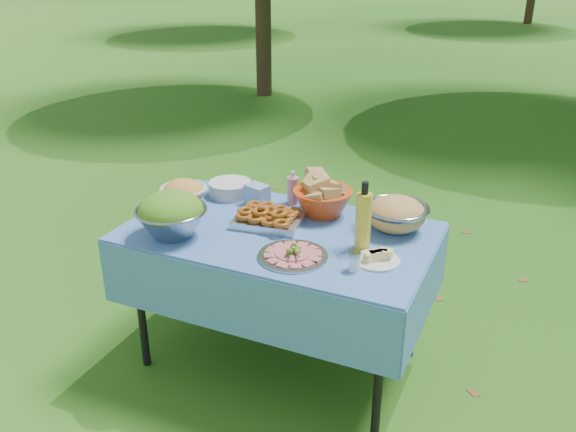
% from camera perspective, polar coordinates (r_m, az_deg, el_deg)
% --- Properties ---
extents(ground, '(80.00, 80.00, 0.00)m').
position_cam_1_polar(ground, '(3.33, -0.80, -13.25)').
color(ground, '#0F380A').
rests_on(ground, ground).
extents(picnic_table, '(1.46, 0.86, 0.76)m').
position_cam_1_polar(picnic_table, '(3.11, -0.84, -7.69)').
color(picnic_table, '#84CEFD').
rests_on(picnic_table, ground).
extents(salad_bowl, '(0.37, 0.37, 0.22)m').
position_cam_1_polar(salad_bowl, '(2.88, -10.88, 0.14)').
color(salad_bowl, '#93959A').
rests_on(salad_bowl, picnic_table).
extents(pasta_bowl_white, '(0.30, 0.30, 0.13)m').
position_cam_1_polar(pasta_bowl_white, '(3.25, -9.76, 2.22)').
color(pasta_bowl_white, silver).
rests_on(pasta_bowl_white, picnic_table).
extents(plate_stack, '(0.28, 0.28, 0.08)m').
position_cam_1_polar(plate_stack, '(3.34, -5.43, 2.61)').
color(plate_stack, silver).
rests_on(plate_stack, picnic_table).
extents(wipes_box, '(0.14, 0.12, 0.11)m').
position_cam_1_polar(wipes_box, '(3.21, -2.90, 2.01)').
color(wipes_box, '#7AA1CF').
rests_on(wipes_box, picnic_table).
extents(sanitizer_bottle, '(0.06, 0.06, 0.18)m').
position_cam_1_polar(sanitizer_bottle, '(3.20, 0.45, 2.70)').
color(sanitizer_bottle, pink).
rests_on(sanitizer_bottle, picnic_table).
extents(bread_bowl, '(0.31, 0.31, 0.20)m').
position_cam_1_polar(bread_bowl, '(3.07, 3.29, 1.92)').
color(bread_bowl, '#CA3E12').
rests_on(bread_bowl, picnic_table).
extents(pasta_bowl_steel, '(0.38, 0.38, 0.16)m').
position_cam_1_polar(pasta_bowl_steel, '(2.95, 10.07, 0.25)').
color(pasta_bowl_steel, '#93959A').
rests_on(pasta_bowl_steel, picnic_table).
extents(fried_tray, '(0.35, 0.27, 0.08)m').
position_cam_1_polar(fried_tray, '(2.98, -1.86, -0.12)').
color(fried_tray, silver).
rests_on(fried_tray, picnic_table).
extents(charcuterie_platter, '(0.36, 0.36, 0.07)m').
position_cam_1_polar(charcuterie_platter, '(2.67, 0.46, -3.19)').
color(charcuterie_platter, '#A4A6AA').
rests_on(charcuterie_platter, picnic_table).
extents(oil_bottle, '(0.08, 0.08, 0.32)m').
position_cam_1_polar(oil_bottle, '(2.72, 7.08, 0.04)').
color(oil_bottle, gold).
rests_on(oil_bottle, picnic_table).
extents(cheese_plate, '(0.21, 0.21, 0.06)m').
position_cam_1_polar(cheese_plate, '(2.67, 8.34, -3.69)').
color(cheese_plate, silver).
rests_on(cheese_plate, picnic_table).
extents(shaker, '(0.07, 0.07, 0.08)m').
position_cam_1_polar(shaker, '(2.58, 6.25, -4.25)').
color(shaker, white).
rests_on(shaker, picnic_table).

